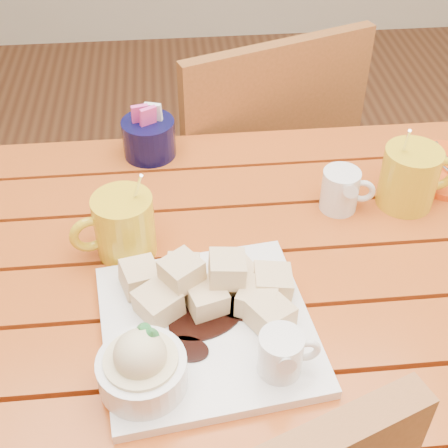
{
  "coord_description": "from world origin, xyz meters",
  "views": [
    {
      "loc": [
        -0.06,
        -0.63,
        1.41
      ],
      "look_at": [
        0.01,
        0.05,
        0.82
      ],
      "focal_mm": 50.0,
      "sensor_mm": 36.0,
      "label": 1
    }
  ],
  "objects": [
    {
      "name": "sugar_caddy",
      "position": [
        -0.1,
        0.34,
        0.79
      ],
      "size": [
        0.1,
        0.1,
        0.1
      ],
      "color": "black",
      "rests_on": "table"
    },
    {
      "name": "coffee_mug_right",
      "position": [
        0.33,
        0.16,
        0.8
      ],
      "size": [
        0.13,
        0.09,
        0.16
      ],
      "rotation": [
        0.0,
        0.0,
        0.08
      ],
      "color": "gold",
      "rests_on": "table"
    },
    {
      "name": "coffee_mug_left",
      "position": [
        -0.14,
        0.08,
        0.8
      ],
      "size": [
        0.13,
        0.09,
        0.15
      ],
      "rotation": [
        0.0,
        0.0,
        0.29
      ],
      "color": "gold",
      "rests_on": "table"
    },
    {
      "name": "chair_far",
      "position": [
        0.12,
        0.58,
        0.5
      ],
      "size": [
        0.54,
        0.54,
        0.89
      ],
      "rotation": [
        0.0,
        0.0,
        3.49
      ],
      "color": "brown",
      "rests_on": "ground"
    },
    {
      "name": "dessert_plate",
      "position": [
        -0.04,
        -0.11,
        0.78
      ],
      "size": [
        0.31,
        0.31,
        0.11
      ],
      "rotation": [
        0.0,
        0.0,
        0.12
      ],
      "color": "white",
      "rests_on": "table"
    },
    {
      "name": "cream_pitcher",
      "position": [
        0.21,
        0.15,
        0.79
      ],
      "size": [
        0.09,
        0.08,
        0.07
      ],
      "rotation": [
        0.0,
        0.0,
        -0.23
      ],
      "color": "white",
      "rests_on": "table"
    },
    {
      "name": "table",
      "position": [
        0.0,
        0.0,
        0.64
      ],
      "size": [
        1.2,
        0.79,
        0.75
      ],
      "color": "#A34815",
      "rests_on": "ground"
    }
  ]
}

